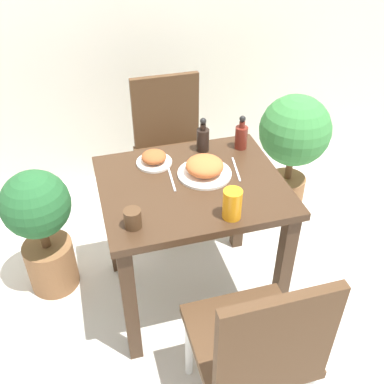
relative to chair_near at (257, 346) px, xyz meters
name	(u,v)px	position (x,y,z in m)	size (l,w,h in m)	color
ground_plane	(192,291)	(-0.04, 0.70, -0.50)	(16.00, 16.00, 0.00)	beige
dining_table	(192,207)	(-0.04, 0.70, 0.09)	(0.81, 0.67, 0.72)	#3D2819
chair_near	(257,346)	(0.00, 0.00, 0.00)	(0.42, 0.42, 0.88)	#4C331E
chair_far	(171,145)	(0.03, 1.41, 0.00)	(0.42, 0.42, 0.88)	#4C331E
food_plate	(205,168)	(0.03, 0.75, 0.26)	(0.24, 0.24, 0.09)	white
side_plate	(154,159)	(-0.17, 0.90, 0.25)	(0.17, 0.17, 0.06)	white
drink_cup	(133,219)	(-0.34, 0.49, 0.26)	(0.07, 0.07, 0.08)	#4C331E
juice_glass	(232,204)	(0.05, 0.44, 0.29)	(0.08, 0.08, 0.13)	orange
sauce_bottle	(203,138)	(0.08, 0.95, 0.29)	(0.06, 0.06, 0.17)	black
condiment_bottle	(241,136)	(0.27, 0.93, 0.29)	(0.06, 0.06, 0.17)	maroon
fork_utensil	(172,180)	(-0.12, 0.75, 0.23)	(0.02, 0.18, 0.00)	silver
spoon_utensil	(236,169)	(0.18, 0.75, 0.23)	(0.04, 0.19, 0.00)	silver
potted_plant_left	(41,225)	(-0.74, 0.97, -0.08)	(0.33, 0.33, 0.72)	brown
potted_plant_right	(293,141)	(0.73, 1.23, 0.02)	(0.42, 0.42, 0.79)	brown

